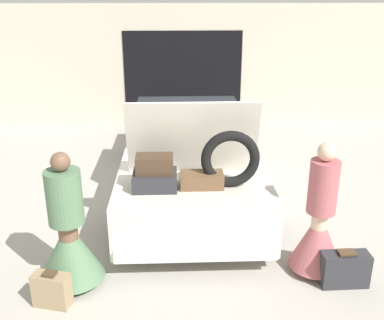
# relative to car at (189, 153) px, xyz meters

# --- Properties ---
(ground_plane) EXTENTS (40.00, 40.00, 0.00)m
(ground_plane) POSITION_rel_car_xyz_m (0.00, 0.01, -0.60)
(ground_plane) COLOR #ADA89E
(garage_wall_back) EXTENTS (12.00, 0.14, 2.80)m
(garage_wall_back) POSITION_rel_car_xyz_m (0.00, 4.02, 0.79)
(garage_wall_back) COLOR beige
(garage_wall_back) RESTS_ON ground_plane
(car) EXTENTS (1.98, 4.99, 1.84)m
(car) POSITION_rel_car_xyz_m (0.00, 0.00, 0.00)
(car) COLOR silver
(car) RESTS_ON ground_plane
(person_left) EXTENTS (0.72, 0.72, 1.54)m
(person_left) POSITION_rel_car_xyz_m (-1.38, -2.52, -0.06)
(person_left) COLOR brown
(person_left) RESTS_ON ground_plane
(person_right) EXTENTS (0.61, 0.61, 1.58)m
(person_right) POSITION_rel_car_xyz_m (1.38, -2.42, -0.05)
(person_right) COLOR beige
(person_right) RESTS_ON ground_plane
(suitcase_beside_left_person) EXTENTS (0.41, 0.26, 0.40)m
(suitcase_beside_left_person) POSITION_rel_car_xyz_m (-1.51, -2.92, -0.42)
(suitcase_beside_left_person) COLOR #9E8460
(suitcase_beside_left_person) RESTS_ON ground_plane
(suitcase_beside_right_person) EXTENTS (0.53, 0.23, 0.42)m
(suitcase_beside_right_person) POSITION_rel_car_xyz_m (1.63, -2.69, -0.41)
(suitcase_beside_right_person) COLOR #2D2D33
(suitcase_beside_right_person) RESTS_ON ground_plane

